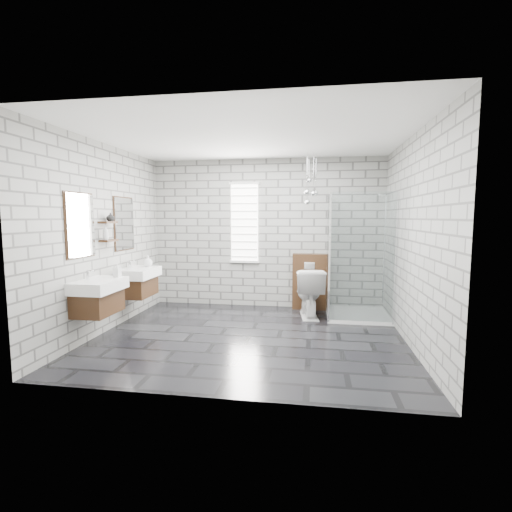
% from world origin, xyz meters
% --- Properties ---
extents(floor, '(4.20, 3.60, 0.02)m').
position_xyz_m(floor, '(0.00, 0.00, -0.01)').
color(floor, black).
rests_on(floor, ground).
extents(ceiling, '(4.20, 3.60, 0.02)m').
position_xyz_m(ceiling, '(0.00, 0.00, 2.71)').
color(ceiling, white).
rests_on(ceiling, wall_back).
extents(wall_back, '(4.20, 0.02, 2.70)m').
position_xyz_m(wall_back, '(0.00, 1.81, 1.35)').
color(wall_back, '#9D9D98').
rests_on(wall_back, floor).
extents(wall_front, '(4.20, 0.02, 2.70)m').
position_xyz_m(wall_front, '(0.00, -1.81, 1.35)').
color(wall_front, '#9D9D98').
rests_on(wall_front, floor).
extents(wall_left, '(0.02, 3.60, 2.70)m').
position_xyz_m(wall_left, '(-2.11, 0.00, 1.35)').
color(wall_left, '#9D9D98').
rests_on(wall_left, floor).
extents(wall_right, '(0.02, 3.60, 2.70)m').
position_xyz_m(wall_right, '(2.11, 0.00, 1.35)').
color(wall_right, '#9D9D98').
rests_on(wall_right, floor).
extents(vanity_left, '(0.47, 0.70, 1.57)m').
position_xyz_m(vanity_left, '(-1.91, -0.60, 0.76)').
color(vanity_left, '#3C2412').
rests_on(vanity_left, wall_left).
extents(vanity_right, '(0.47, 0.70, 1.57)m').
position_xyz_m(vanity_right, '(-1.91, 0.51, 0.76)').
color(vanity_right, '#3C2412').
rests_on(vanity_right, wall_left).
extents(shelf_lower, '(0.14, 0.30, 0.03)m').
position_xyz_m(shelf_lower, '(-2.03, -0.05, 1.32)').
color(shelf_lower, '#3C2412').
rests_on(shelf_lower, wall_left).
extents(shelf_upper, '(0.14, 0.30, 0.03)m').
position_xyz_m(shelf_upper, '(-2.03, -0.05, 1.58)').
color(shelf_upper, '#3C2412').
rests_on(shelf_upper, wall_left).
extents(window, '(0.56, 0.05, 1.48)m').
position_xyz_m(window, '(-0.40, 1.78, 1.55)').
color(window, white).
rests_on(window, wall_back).
extents(cistern_panel, '(0.60, 0.20, 1.00)m').
position_xyz_m(cistern_panel, '(0.80, 1.70, 0.50)').
color(cistern_panel, '#3C2412').
rests_on(cistern_panel, floor).
extents(flush_plate, '(0.18, 0.01, 0.12)m').
position_xyz_m(flush_plate, '(0.80, 1.60, 0.80)').
color(flush_plate, silver).
rests_on(flush_plate, cistern_panel).
extents(shower_enclosure, '(1.00, 1.00, 2.03)m').
position_xyz_m(shower_enclosure, '(1.50, 1.18, 0.50)').
color(shower_enclosure, white).
rests_on(shower_enclosure, floor).
extents(pendant_cluster, '(0.23, 0.24, 0.84)m').
position_xyz_m(pendant_cluster, '(0.80, 1.35, 2.07)').
color(pendant_cluster, silver).
rests_on(pendant_cluster, ceiling).
extents(toilet, '(0.55, 0.85, 0.82)m').
position_xyz_m(toilet, '(0.80, 1.18, 0.41)').
color(toilet, white).
rests_on(toilet, floor).
extents(soap_bottle_a, '(0.09, 0.09, 0.18)m').
position_xyz_m(soap_bottle_a, '(-1.75, -0.35, 0.94)').
color(soap_bottle_a, '#B2B2B2').
rests_on(soap_bottle_a, vanity_left).
extents(soap_bottle_b, '(0.15, 0.15, 0.18)m').
position_xyz_m(soap_bottle_b, '(-1.81, 0.73, 0.94)').
color(soap_bottle_b, '#B2B2B2').
rests_on(soap_bottle_b, vanity_right).
extents(soap_bottle_c, '(0.09, 0.09, 0.21)m').
position_xyz_m(soap_bottle_c, '(-2.02, -0.14, 1.44)').
color(soap_bottle_c, '#B2B2B2').
rests_on(soap_bottle_c, shelf_lower).
extents(vase, '(0.15, 0.15, 0.12)m').
position_xyz_m(vase, '(-2.02, 0.00, 1.66)').
color(vase, '#B2B2B2').
rests_on(vase, shelf_upper).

